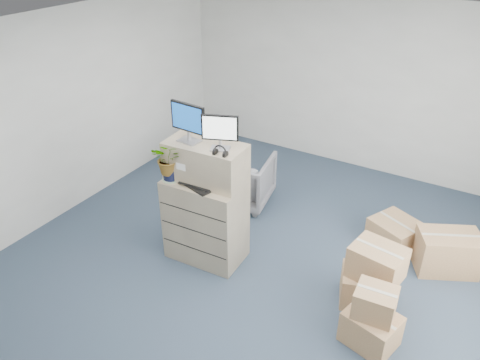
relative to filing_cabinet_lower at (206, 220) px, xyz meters
The scene contains 16 objects.
ground 0.86m from the filing_cabinet_lower, 12.31° to the right, with size 7.00×7.00×0.00m, color #243241.
wall_back 3.54m from the filing_cabinet_lower, 79.07° to the left, with size 6.00×0.02×2.80m, color #BAB9B1.
filing_cabinet_lower is the anchor object (origin of this frame).
filing_cabinet_upper 0.78m from the filing_cabinet_lower, 92.93° to the left, with size 0.93×0.47×0.47m, color gray.
monitor_left 1.28m from the filing_cabinet_lower, behind, with size 0.46×0.19×0.46m.
monitor_right 1.25m from the filing_cabinet_lower, ahead, with size 0.39×0.22×0.40m.
headphones 1.10m from the filing_cabinet_lower, 17.81° to the right, with size 0.15×0.15×0.02m, color black.
keyboard 0.57m from the filing_cabinet_lower, 98.47° to the right, with size 0.47×0.20×0.02m, color black.
mouse 0.65m from the filing_cabinet_lower, 19.26° to the right, with size 0.11×0.07×0.04m, color silver.
water_bottle 0.69m from the filing_cabinet_lower, 11.35° to the left, with size 0.08×0.08×0.27m, color gray.
phone_dock 0.60m from the filing_cabinet_lower, 148.52° to the left, with size 0.07×0.06×0.14m.
external_drive 0.66m from the filing_cabinet_lower, 20.05° to the left, with size 0.20×0.15×0.06m, color black.
tissue_box 0.75m from the filing_cabinet_lower, 22.09° to the left, with size 0.22×0.11×0.08m, color #41A5DF.
potted_plant 0.87m from the filing_cabinet_lower, 155.10° to the right, with size 0.45×0.48×0.40m.
office_chair 1.37m from the filing_cabinet_lower, 101.20° to the left, with size 0.81×0.76×0.83m, color slate.
cardboard_boxes 2.34m from the filing_cabinet_lower, 16.16° to the left, with size 1.44×2.35×0.77m.
Camera 1 is at (2.14, -3.70, 3.82)m, focal length 35.00 mm.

